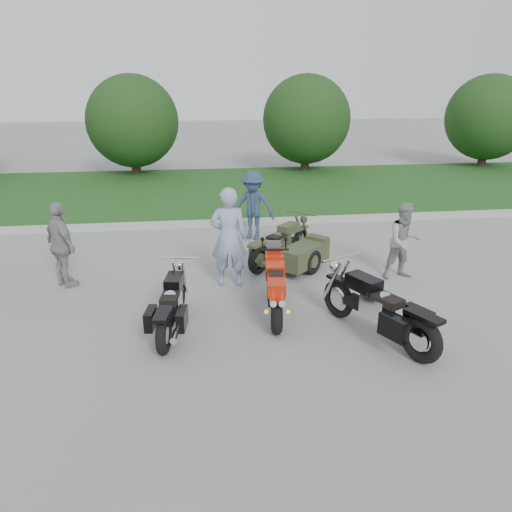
{
  "coord_description": "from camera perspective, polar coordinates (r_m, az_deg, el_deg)",
  "views": [
    {
      "loc": [
        -0.71,
        -7.25,
        3.92
      ],
      "look_at": [
        0.36,
        1.26,
        0.8
      ],
      "focal_mm": 35.0,
      "sensor_mm": 36.0,
      "label": 1
    }
  ],
  "objects": [
    {
      "name": "tree_mid_right",
      "position": [
        21.34,
        5.77,
        15.26
      ],
      "size": [
        3.6,
        3.6,
        4.0
      ],
      "color": "#3F2B1C",
      "rests_on": "ground"
    },
    {
      "name": "person_grey",
      "position": [
        10.42,
        16.61,
        1.63
      ],
      "size": [
        0.82,
        0.67,
        1.57
      ],
      "primitive_type": "imported",
      "rotation": [
        0.0,
        0.0,
        0.1
      ],
      "color": "#959690",
      "rests_on": "ground"
    },
    {
      "name": "grass_strip",
      "position": [
        17.83,
        -4.79,
        7.45
      ],
      "size": [
        60.0,
        8.0,
        0.14
      ],
      "primitive_type": "cube",
      "color": "#2D6121",
      "rests_on": "ground"
    },
    {
      "name": "curb",
      "position": [
        13.81,
        -3.98,
        3.78
      ],
      "size": [
        60.0,
        0.3,
        0.15
      ],
      "primitive_type": "cube",
      "color": "#A9A69F",
      "rests_on": "ground"
    },
    {
      "name": "sportbike_red",
      "position": [
        8.49,
        2.22,
        -3.46
      ],
      "size": [
        0.48,
        1.95,
        0.93
      ],
      "rotation": [
        0.0,
        0.0,
        -0.12
      ],
      "color": "black",
      "rests_on": "ground"
    },
    {
      "name": "tree_far_right",
      "position": [
        24.39,
        25.03,
        14.14
      ],
      "size": [
        3.6,
        3.6,
        4.0
      ],
      "color": "#3F2B1C",
      "rests_on": "ground"
    },
    {
      "name": "cruiser_left",
      "position": [
        8.11,
        -9.62,
        -5.88
      ],
      "size": [
        0.48,
        2.12,
        0.82
      ],
      "rotation": [
        0.0,
        0.0,
        -0.14
      ],
      "color": "black",
      "rests_on": "ground"
    },
    {
      "name": "person_stripe",
      "position": [
        9.59,
        -3.15,
        2.12
      ],
      "size": [
        0.76,
        0.54,
        1.97
      ],
      "primitive_type": "imported",
      "rotation": [
        0.0,
        0.0,
        3.05
      ],
      "color": "#8D9EC0",
      "rests_on": "ground"
    },
    {
      "name": "cruiser_right",
      "position": [
        7.98,
        14.19,
        -6.24
      ],
      "size": [
        1.23,
        2.23,
        0.93
      ],
      "rotation": [
        0.0,
        0.0,
        0.47
      ],
      "color": "black",
      "rests_on": "ground"
    },
    {
      "name": "tree_mid_left",
      "position": [
        20.94,
        -13.92,
        14.71
      ],
      "size": [
        3.6,
        3.6,
        4.0
      ],
      "color": "#3F2B1C",
      "rests_on": "ground"
    },
    {
      "name": "person_denim",
      "position": [
        12.46,
        -0.36,
        5.79
      ],
      "size": [
        1.28,
        1.03,
        1.72
      ],
      "primitive_type": "imported",
      "rotation": [
        0.0,
        0.0,
        -0.4
      ],
      "color": "navy",
      "rests_on": "ground"
    },
    {
      "name": "cruiser_sidecar",
      "position": [
        10.62,
        4.27,
        0.54
      ],
      "size": [
        1.86,
        1.96,
        0.84
      ],
      "rotation": [
        0.0,
        0.0,
        -0.79
      ],
      "color": "black",
      "rests_on": "ground"
    },
    {
      "name": "ground",
      "position": [
        8.27,
        -1.42,
        -8.31
      ],
      "size": [
        80.0,
        80.0,
        0.0
      ],
      "primitive_type": "plane",
      "color": "#999994",
      "rests_on": "ground"
    },
    {
      "name": "person_back",
      "position": [
        10.26,
        -21.37,
        1.17
      ],
      "size": [
        0.95,
        1.04,
        1.7
      ],
      "primitive_type": "imported",
      "rotation": [
        0.0,
        0.0,
        2.25
      ],
      "color": "gray",
      "rests_on": "ground"
    }
  ]
}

